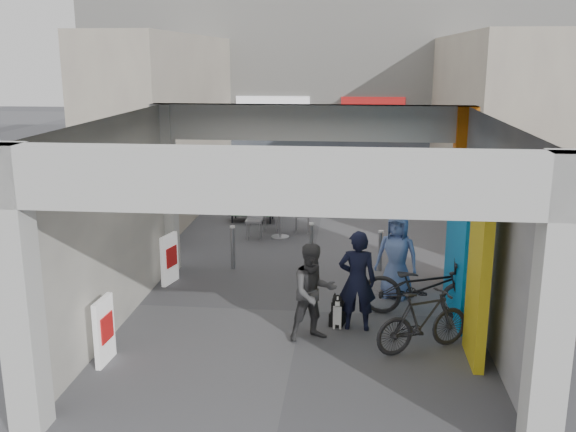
# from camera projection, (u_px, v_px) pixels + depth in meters

# --- Properties ---
(ground) EXTENTS (90.00, 90.00, 0.00)m
(ground) POSITION_uv_depth(u_px,v_px,m) (302.00, 311.00, 11.45)
(ground) COLOR #525256
(ground) RESTS_ON ground
(arcade_canopy) EXTENTS (6.40, 6.45, 6.40)m
(arcade_canopy) POSITION_uv_depth(u_px,v_px,m) (333.00, 196.00, 10.04)
(arcade_canopy) COLOR #BBBCB7
(arcade_canopy) RESTS_ON ground
(far_building) EXTENTS (18.00, 4.08, 8.00)m
(far_building) POSITION_uv_depth(u_px,v_px,m) (332.00, 68.00, 23.98)
(far_building) COLOR silver
(far_building) RESTS_ON ground
(plaza_bldg_left) EXTENTS (2.00, 9.00, 5.00)m
(plaza_bldg_left) POSITION_uv_depth(u_px,v_px,m) (168.00, 125.00, 18.52)
(plaza_bldg_left) COLOR #BBB29B
(plaza_bldg_left) RESTS_ON ground
(plaza_bldg_right) EXTENTS (2.00, 9.00, 5.00)m
(plaza_bldg_right) POSITION_uv_depth(u_px,v_px,m) (487.00, 128.00, 17.64)
(plaza_bldg_right) COLOR #BBB29B
(plaza_bldg_right) RESTS_ON ground
(bollard_left) EXTENTS (0.09, 0.09, 0.92)m
(bollard_left) POSITION_uv_depth(u_px,v_px,m) (233.00, 248.00, 13.65)
(bollard_left) COLOR gray
(bollard_left) RESTS_ON ground
(bollard_center) EXTENTS (0.09, 0.09, 0.98)m
(bollard_center) POSITION_uv_depth(u_px,v_px,m) (311.00, 246.00, 13.69)
(bollard_center) COLOR gray
(bollard_center) RESTS_ON ground
(bollard_right) EXTENTS (0.09, 0.09, 0.86)m
(bollard_right) POSITION_uv_depth(u_px,v_px,m) (380.00, 251.00, 13.52)
(bollard_right) COLOR gray
(bollard_right) RESTS_ON ground
(advert_board_near) EXTENTS (0.13, 0.55, 1.00)m
(advert_board_near) POSITION_uv_depth(u_px,v_px,m) (104.00, 330.00, 9.43)
(advert_board_near) COLOR white
(advert_board_near) RESTS_ON ground
(advert_board_far) EXTENTS (0.22, 0.55, 1.00)m
(advert_board_far) POSITION_uv_depth(u_px,v_px,m) (170.00, 259.00, 12.76)
(advert_board_far) COLOR white
(advert_board_far) RESTS_ON ground
(cafe_set) EXTENTS (1.54, 1.24, 0.93)m
(cafe_set) POSITION_uv_depth(u_px,v_px,m) (277.00, 221.00, 16.34)
(cafe_set) COLOR #9D9DA2
(cafe_set) RESTS_ON ground
(produce_stand) EXTENTS (1.26, 0.68, 0.83)m
(produce_stand) POSITION_uv_depth(u_px,v_px,m) (253.00, 209.00, 17.61)
(produce_stand) COLOR black
(produce_stand) RESTS_ON ground
(crate_stack) EXTENTS (0.55, 0.50, 0.56)m
(crate_stack) POSITION_uv_depth(u_px,v_px,m) (331.00, 205.00, 18.41)
(crate_stack) COLOR #185521
(crate_stack) RESTS_ON ground
(border_collie) EXTENTS (0.23, 0.45, 0.62)m
(border_collie) POSITION_uv_depth(u_px,v_px,m) (337.00, 313.00, 10.76)
(border_collie) COLOR black
(border_collie) RESTS_ON ground
(man_with_dog) EXTENTS (0.63, 0.42, 1.70)m
(man_with_dog) POSITION_uv_depth(u_px,v_px,m) (357.00, 281.00, 10.52)
(man_with_dog) COLOR black
(man_with_dog) RESTS_ON ground
(man_back_turned) EXTENTS (0.95, 0.87, 1.59)m
(man_back_turned) POSITION_uv_depth(u_px,v_px,m) (313.00, 292.00, 10.15)
(man_back_turned) COLOR #3D3D40
(man_back_turned) RESTS_ON ground
(man_elderly) EXTENTS (0.91, 0.73, 1.62)m
(man_elderly) POSITION_uv_depth(u_px,v_px,m) (397.00, 256.00, 11.95)
(man_elderly) COLOR #5C76B3
(man_elderly) RESTS_ON ground
(man_crates) EXTENTS (1.15, 0.69, 1.83)m
(man_crates) POSITION_uv_depth(u_px,v_px,m) (334.00, 177.00, 19.07)
(man_crates) COLOR black
(man_crates) RESTS_ON ground
(bicycle_front) EXTENTS (2.13, 0.96, 1.08)m
(bicycle_front) POSITION_uv_depth(u_px,v_px,m) (421.00, 287.00, 11.10)
(bicycle_front) COLOR black
(bicycle_front) RESTS_ON ground
(bicycle_rear) EXTENTS (1.64, 1.15, 0.97)m
(bicycle_rear) POSITION_uv_depth(u_px,v_px,m) (423.00, 321.00, 9.82)
(bicycle_rear) COLOR black
(bicycle_rear) RESTS_ON ground
(white_van) EXTENTS (4.14, 1.68, 1.41)m
(white_van) POSITION_uv_depth(u_px,v_px,m) (385.00, 169.00, 21.64)
(white_van) COLOR silver
(white_van) RESTS_ON ground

